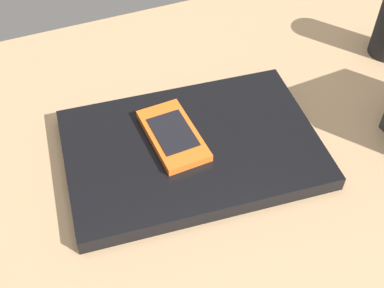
% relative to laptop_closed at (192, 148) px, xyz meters
% --- Properties ---
extents(desk_surface, '(1.20, 0.80, 0.03)m').
position_rel_laptop_closed_xyz_m(desk_surface, '(0.06, 0.03, -0.03)').
color(desk_surface, tan).
rests_on(desk_surface, ground).
extents(laptop_closed, '(0.36, 0.26, 0.02)m').
position_rel_laptop_closed_xyz_m(laptop_closed, '(0.00, 0.00, 0.00)').
color(laptop_closed, black).
rests_on(laptop_closed, desk_surface).
extents(cell_phone_on_laptop, '(0.07, 0.12, 0.01)m').
position_rel_laptop_closed_xyz_m(cell_phone_on_laptop, '(0.02, -0.02, 0.02)').
color(cell_phone_on_laptop, orange).
rests_on(cell_phone_on_laptop, laptop_closed).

